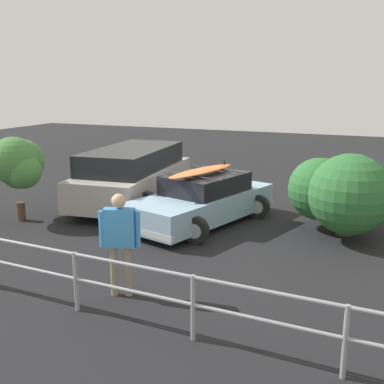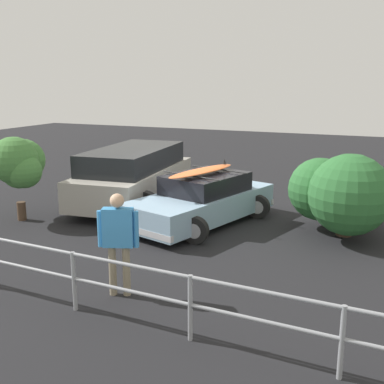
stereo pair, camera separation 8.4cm
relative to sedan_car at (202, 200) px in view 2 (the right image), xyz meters
name	(u,v)px [view 2 (the right image)]	position (x,y,z in m)	size (l,w,h in m)	color
ground_plane	(181,219)	(0.68, -0.16, -0.62)	(44.00, 44.00, 0.02)	black
sedan_car	(202,200)	(0.00, 0.00, 0.00)	(3.01, 4.58, 1.54)	#8CADC6
suv_car	(134,175)	(2.57, -0.97, 0.27)	(3.05, 5.13, 1.67)	#9E998E
person_bystander	(118,235)	(-0.32, 4.48, 0.46)	(0.65, 0.37, 1.78)	gray
railing_fence	(128,283)	(-0.99, 5.30, 0.06)	(10.30, 0.58, 0.98)	gray
bush_near_left	(345,192)	(-3.41, -0.40, 0.45)	(2.44, 2.97, 2.02)	#4C3828
bush_near_right	(20,164)	(4.41, 1.61, 0.88)	(1.56, 1.75, 2.21)	#4C3828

